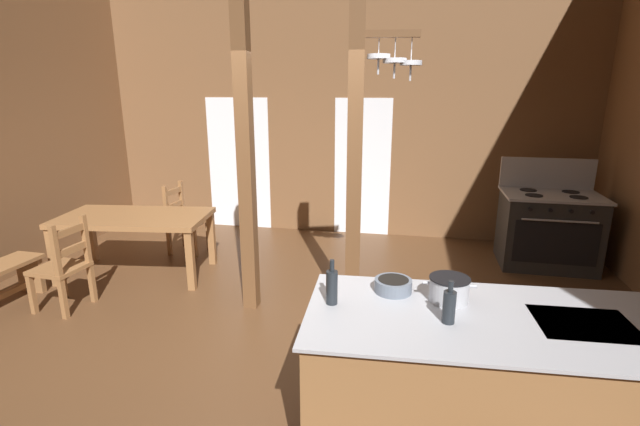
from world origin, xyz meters
name	(u,v)px	position (x,y,z in m)	size (l,w,h in m)	color
ground_plane	(276,358)	(0.00, 0.00, -0.05)	(7.92, 7.74, 0.10)	brown
wall_back	(341,77)	(0.00, 3.54, 2.34)	(7.92, 0.14, 4.69)	brown
glazed_door_back_left	(239,164)	(-1.60, 3.47, 1.02)	(1.00, 0.01, 2.05)	white
glazed_panel_back_right	(362,168)	(0.36, 3.47, 1.02)	(0.84, 0.01, 2.05)	white
kitchen_island	(488,387)	(1.56, -0.80, 0.46)	(2.21, 1.07, 0.92)	olive
stove_range	(548,229)	(2.79, 2.59, 0.48)	(1.15, 0.84, 1.32)	#272727
support_post_with_pot_rack	(359,150)	(0.57, 0.90, 1.63)	(0.65, 0.24, 3.04)	brown
support_post_center	(246,160)	(-0.49, 0.79, 1.52)	(0.14, 0.14, 3.04)	brown
dining_table	(134,222)	(-2.11, 1.33, 0.65)	(1.80, 1.10, 0.74)	olive
ladderback_chair_near_window	(184,220)	(-1.93, 2.18, 0.45)	(0.47, 0.47, 0.95)	olive
ladderback_chair_by_post	(64,267)	(-2.31, 0.38, 0.45)	(0.47, 0.47, 0.95)	olive
stockpot_on_counter	(449,289)	(1.31, -0.64, 0.99)	(0.32, 0.25, 0.15)	#A8AAB2
mixing_bowl_on_counter	(393,285)	(0.97, -0.57, 0.96)	(0.24, 0.24, 0.09)	slate
bottle_tall_on_counter	(332,286)	(0.61, -0.81, 1.03)	(0.07, 0.07, 0.28)	#1E2328
bottle_short_on_counter	(449,306)	(1.29, -0.91, 1.02)	(0.07, 0.07, 0.25)	#1E2328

